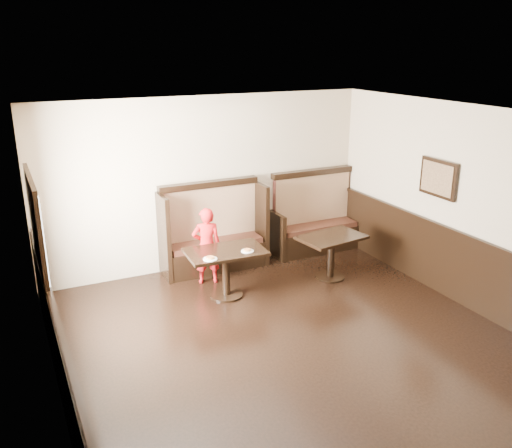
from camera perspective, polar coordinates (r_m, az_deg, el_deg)
ground at (r=6.50m, az=6.63°, el=-14.85°), size 7.00×7.00×0.00m
room_shell at (r=6.23m, az=3.11°, el=-9.16°), size 7.00×7.00×7.00m
booth_main at (r=8.92m, az=-4.55°, el=-1.44°), size 1.75×0.72×1.45m
booth_neighbor at (r=9.76m, az=6.18°, el=0.01°), size 1.65×0.72×1.45m
table_main at (r=7.89m, az=-3.20°, el=-3.93°), size 1.16×0.76×0.72m
table_neighbor at (r=8.59m, az=7.93°, el=-2.38°), size 1.09×0.80×0.70m
child at (r=8.34m, az=-5.22°, el=-2.30°), size 0.50×0.38×1.21m
pizza_plate_left at (r=7.53m, az=-4.85°, el=-3.63°), size 0.20×0.20×0.04m
pizza_plate_right at (r=7.78m, az=-0.92°, el=-2.81°), size 0.18×0.18×0.03m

